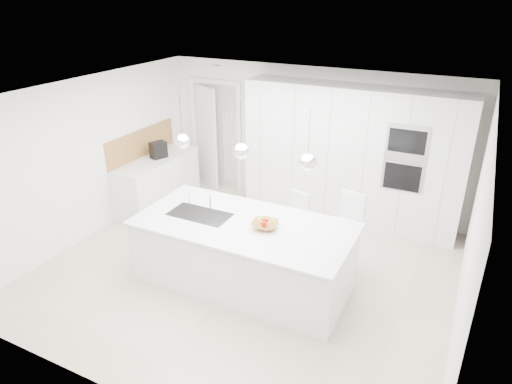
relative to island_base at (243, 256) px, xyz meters
The scene contains 27 objects.
floor 0.53m from the island_base, 108.43° to the left, with size 5.50×5.50×0.00m, color beige.
wall_back 2.92m from the island_base, 92.05° to the left, with size 5.50×5.50×0.00m, color white.
wall_left 2.98m from the island_base, behind, with size 5.00×5.00×0.00m, color white.
ceiling 2.09m from the island_base, 108.43° to the left, with size 5.50×5.50×0.00m, color white.
tall_cabinets 2.69m from the island_base, 74.36° to the left, with size 3.60×0.60×2.30m, color white.
oven_stack 2.86m from the island_base, 53.85° to the left, with size 0.62×0.04×1.05m, color #A5A5A8, non-canonical shape.
doorway_frame 3.50m from the island_base, 126.50° to the left, with size 1.11×0.08×2.13m, color white, non-canonical shape.
hallway_door 3.61m from the island_base, 130.22° to the left, with size 0.82×0.04×2.00m, color white.
radiator 3.28m from the island_base, 122.08° to the left, with size 0.32×0.04×1.40m, color white, non-canonical shape.
left_base_cabinets 2.96m from the island_base, 149.53° to the left, with size 0.60×1.80×0.86m, color white.
left_worktop 2.99m from the island_base, 149.53° to the left, with size 0.62×1.82×0.04m, color white.
oak_backsplash 3.29m from the island_base, 152.14° to the left, with size 0.02×1.80×0.50m, color #AD7438.
island_base is the anchor object (origin of this frame).
island_worktop 0.45m from the island_base, 90.00° to the left, with size 2.84×1.40×0.04m, color white.
island_sink 0.76m from the island_base, behind, with size 0.84×0.44×0.18m, color #3F3F42, non-canonical shape.
island_tap 0.89m from the island_base, 161.57° to the left, with size 0.02×0.02×0.30m, color white.
pendant_left 1.70m from the island_base, behind, with size 0.20×0.20×0.20m, color white.
pendant_mid 1.47m from the island_base, 146.31° to the right, with size 0.20×0.20×0.20m, color white.
pendant_right 1.70m from the island_base, ahead, with size 0.20×0.20×0.20m, color white.
fruit_bowl 0.60m from the island_base, ahead, with size 0.34×0.34×0.08m, color #AD7438.
espresso_machine 3.04m from the island_base, 148.21° to the left, with size 0.18×0.28×0.30m, color black.
bar_stool_left 1.03m from the island_base, 68.65° to the left, with size 0.33×0.46×0.99m, color white, non-canonical shape.
bar_stool_right 1.48m from the island_base, 38.65° to the left, with size 0.38×0.53×1.15m, color white, non-canonical shape.
apple_a 0.61m from the island_base, ahead, with size 0.07×0.07×0.07m, color #A31700.
apple_b 0.62m from the island_base, 16.60° to the left, with size 0.08×0.08×0.08m, color #A31700.
apple_c 0.61m from the island_base, 21.35° to the left, with size 0.07×0.07×0.07m, color #A31700.
banana_bunch 0.66m from the island_base, 12.72° to the left, with size 0.21×0.21×0.03m, color yellow.
Camera 1 is at (2.57, -4.86, 3.69)m, focal length 32.00 mm.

